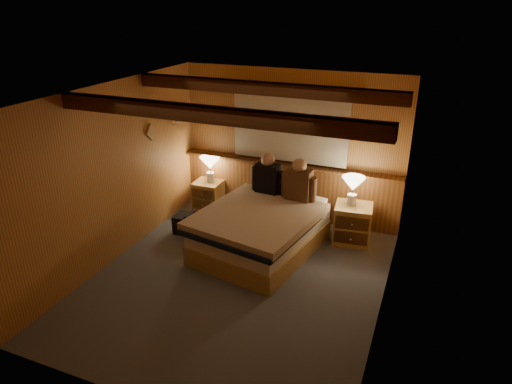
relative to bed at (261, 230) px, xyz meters
The scene contains 19 objects.
floor 0.86m from the bed, 90.21° to the right, with size 4.20×4.20×0.00m, color #555B65.
ceiling 2.21m from the bed, 90.21° to the right, with size 4.20×4.20×0.00m, color #CE8A4D.
wall_back 1.57m from the bed, 90.12° to the left, with size 3.60×3.60×0.00m, color #CB8D48.
wall_left 2.15m from the bed, 156.34° to the right, with size 4.20×4.20×0.00m, color #CB8D48.
wall_right 2.15m from the bed, 23.72° to the right, with size 4.20×4.20×0.00m, color #CB8D48.
wall_front 3.02m from the bed, 90.06° to the right, with size 3.60×3.60×0.00m, color #CB8D48.
wainscot 1.26m from the bed, 90.13° to the left, with size 3.60×0.23×0.94m.
curtain_window 1.72m from the bed, 90.13° to the left, with size 2.18×0.09×1.11m.
ceiling_beams 2.08m from the bed, 90.25° to the right, with size 3.60×1.65×0.16m.
coat_rail 2.32m from the bed, 155.46° to the left, with size 0.05×0.55×0.24m.
framed_print 2.23m from the bed, 43.71° to the left, with size 0.30×0.04×0.25m.
bed is the anchor object (origin of this frame).
nightstand_left 1.67m from the bed, 144.02° to the left, with size 0.46×0.42×0.50m.
nightstand_right 1.39m from the bed, 33.43° to the left, with size 0.58×0.54×0.58m.
lamp_left 1.72m from the bed, 142.30° to the left, with size 0.34×0.34×0.44m.
lamp_right 1.48m from the bed, 35.35° to the left, with size 0.33×0.33×0.44m.
person_left 0.88m from the bed, 102.72° to the left, with size 0.53×0.23×0.64m.
person_right 0.89m from the bed, 58.01° to the left, with size 0.54×0.23×0.65m.
duffel_bag 1.22m from the bed, behind, with size 0.50×0.33×0.35m.
Camera 1 is at (2.10, -4.54, 3.38)m, focal length 32.00 mm.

